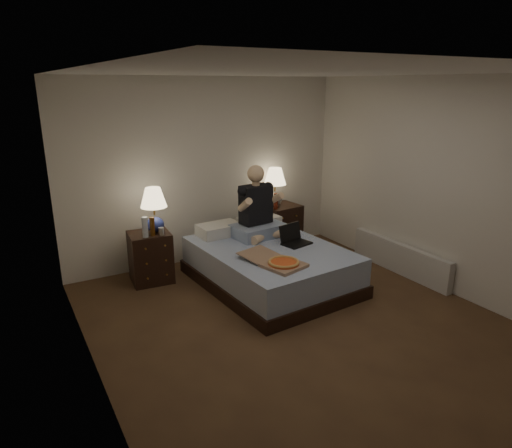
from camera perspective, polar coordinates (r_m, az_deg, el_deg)
floor at (r=4.90m, az=5.40°, el=-12.28°), size 4.00×4.50×0.00m
ceiling at (r=4.27m, az=6.38°, el=18.37°), size 4.00×4.50×0.00m
wall_back at (r=6.34m, az=-6.16°, el=6.59°), size 4.00×0.00×2.50m
wall_left at (r=3.68m, az=-20.42°, el=-2.23°), size 0.00×4.50×2.50m
wall_right at (r=5.80m, az=22.17°, el=4.43°), size 0.00×4.50×2.50m
bed at (r=5.67m, az=1.78°, el=-5.22°), size 1.58×2.04×0.49m
nightstand_left at (r=5.88m, az=-13.04°, el=-4.06°), size 0.53×0.48×0.64m
nightstand_right at (r=6.85m, az=3.01°, el=-0.39°), size 0.58×0.53×0.68m
lamp_left at (r=5.73m, az=-12.61°, el=1.72°), size 0.35×0.35×0.56m
lamp_right at (r=6.66m, az=2.38°, el=4.64°), size 0.35×0.35×0.56m
water_bottle at (r=5.59m, az=-13.71°, el=-0.39°), size 0.07×0.07×0.25m
soda_can at (r=5.63m, az=-11.77°, el=-0.93°), size 0.07×0.07×0.10m
beer_bottle_left at (r=5.63m, az=-12.83°, el=-0.31°), size 0.06×0.06×0.23m
beer_bottle_right at (r=6.51m, az=2.50°, el=2.87°), size 0.06×0.06×0.23m
person at (r=5.85m, az=0.26°, el=2.81°), size 0.71×0.59×0.93m
laptop at (r=5.66m, az=5.15°, el=-1.40°), size 0.39×0.34×0.24m
pizza_box at (r=5.00m, az=3.48°, el=-4.93°), size 0.58×0.84×0.08m
radiator at (r=6.32m, az=17.49°, el=-4.08°), size 0.10×1.60×0.40m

